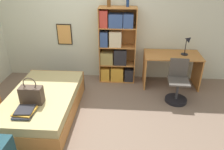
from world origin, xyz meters
The scene contains 11 objects.
ground_plane centered at (0.00, 0.00, 0.00)m, with size 14.00×14.00×0.00m, color #756051.
wall_back centered at (0.00, 1.65, 1.30)m, with size 10.00×0.09×2.60m.
bed centered at (-0.69, 0.02, 0.21)m, with size 1.15×1.89×0.43m.
handbag centered at (-0.73, -0.28, 0.59)m, with size 0.37×0.17×0.47m.
book_stack_on_bed centered at (-0.74, -0.58, 0.47)m, with size 0.32×0.34×0.08m.
bookcase centered at (0.54, 1.42, 0.80)m, with size 0.81×0.34×1.70m.
bottle_green centered at (0.39, 1.45, 1.80)m, with size 0.08×0.08×0.28m.
bottle_brown centered at (0.78, 1.46, 1.79)m, with size 0.06×0.06×0.24m.
desk centered at (1.78, 1.27, 0.52)m, with size 1.20×0.65×0.74m.
desk_lamp centered at (2.06, 1.28, 1.03)m, with size 0.20×0.15×0.43m.
desk_chair centered at (1.81, 0.63, 0.28)m, with size 0.43×0.43×0.85m.
Camera 1 is at (0.78, -3.20, 2.47)m, focal length 35.00 mm.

